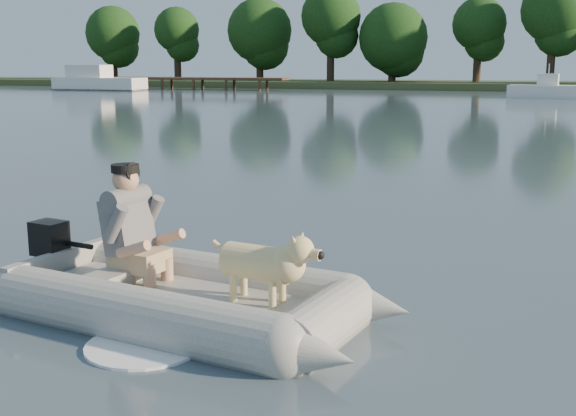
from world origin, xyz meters
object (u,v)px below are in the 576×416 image
(man, at_px, (129,221))
(dog, at_px, (258,269))
(dinghy, at_px, (189,251))
(dock, at_px, (188,83))
(motorboat, at_px, (552,82))
(cabin_cruiser, at_px, (99,78))

(man, distance_m, dog, 1.45)
(dog, bearing_deg, dinghy, -175.43)
(dock, height_order, dinghy, dinghy)
(dock, relative_size, man, 15.77)
(motorboat, bearing_deg, dog, -88.02)
(man, relative_size, cabin_cruiser, 0.14)
(dock, relative_size, cabin_cruiser, 2.24)
(dog, relative_size, cabin_cruiser, 0.12)
(man, distance_m, cabin_cruiser, 56.70)
(dock, xyz_separation_m, dog, (26.15, -51.62, 0.03))
(dinghy, bearing_deg, man, 175.76)
(dog, distance_m, motorboat, 44.92)
(dock, bearing_deg, dog, -63.13)
(dock, bearing_deg, cabin_cruiser, -148.08)
(man, relative_size, motorboat, 0.21)
(dinghy, height_order, man, man)
(dinghy, bearing_deg, cabin_cruiser, 133.49)
(dinghy, xyz_separation_m, man, (-0.72, 0.18, 0.19))
(dock, height_order, man, man)
(dinghy, relative_size, cabin_cruiser, 0.61)
(dog, bearing_deg, dock, 126.71)
(man, xyz_separation_m, cabin_cruiser, (-31.00, 47.47, 0.23))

